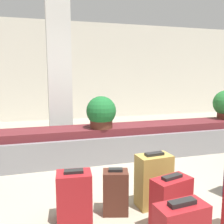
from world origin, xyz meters
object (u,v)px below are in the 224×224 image
(suitcase_0, at_px, (116,192))
(suitcase_5, at_px, (154,180))
(pillar, at_px, (59,69))
(potted_plant_0, at_px, (101,113))
(suitcase_1, at_px, (171,204))
(suitcase_6, at_px, (74,196))

(suitcase_0, bearing_deg, suitcase_5, 18.80)
(pillar, height_order, suitcase_5, pillar)
(suitcase_0, height_order, potted_plant_0, potted_plant_0)
(pillar, xyz_separation_m, suitcase_1, (0.77, -3.19, -1.33))
(pillar, xyz_separation_m, suitcase_6, (-0.09, -2.77, -1.34))
(pillar, bearing_deg, suitcase_5, -73.36)
(suitcase_0, relative_size, suitcase_1, 0.91)
(suitcase_6, height_order, potted_plant_0, potted_plant_0)
(suitcase_1, xyz_separation_m, suitcase_6, (-0.87, 0.42, -0.01))
(pillar, distance_m, suitcase_0, 3.09)
(suitcase_6, xyz_separation_m, potted_plant_0, (0.70, 1.69, 0.58))
(suitcase_5, distance_m, potted_plant_0, 1.74)
(suitcase_1, xyz_separation_m, suitcase_5, (0.04, 0.47, 0.04))
(suitcase_5, bearing_deg, suitcase_1, -99.58)
(suitcase_1, xyz_separation_m, potted_plant_0, (-0.17, 2.11, 0.58))
(suitcase_1, distance_m, suitcase_6, 0.96)
(suitcase_1, bearing_deg, suitcase_5, 70.52)
(pillar, height_order, suitcase_1, pillar)
(suitcase_5, bearing_deg, suitcase_0, 179.09)
(suitcase_5, bearing_deg, potted_plant_0, 92.68)
(pillar, distance_m, suitcase_5, 3.12)
(suitcase_5, relative_size, potted_plant_0, 1.15)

